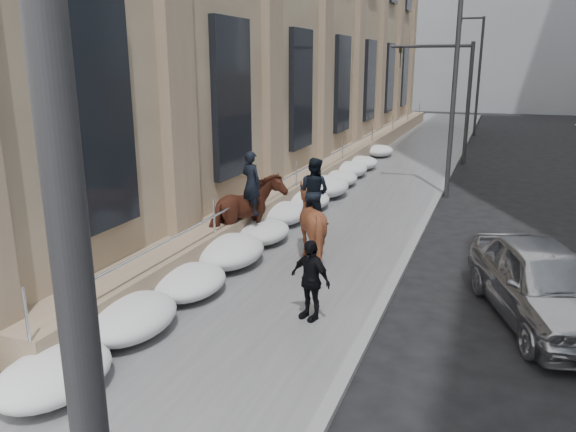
# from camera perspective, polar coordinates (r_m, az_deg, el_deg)

# --- Properties ---
(ground) EXTENTS (140.00, 140.00, 0.00)m
(ground) POSITION_cam_1_polar(r_m,az_deg,el_deg) (10.40, -8.85, -13.69)
(ground) COLOR black
(ground) RESTS_ON ground
(sidewalk) EXTENTS (5.00, 80.00, 0.12)m
(sidewalk) POSITION_cam_1_polar(r_m,az_deg,el_deg) (19.10, 5.94, 0.21)
(sidewalk) COLOR #525255
(sidewalk) RESTS_ON ground
(curb) EXTENTS (0.24, 80.00, 0.12)m
(curb) POSITION_cam_1_polar(r_m,az_deg,el_deg) (18.64, 13.74, -0.53)
(curb) COLOR slate
(curb) RESTS_ON ground
(bg_building_far) EXTENTS (24.00, 12.00, 20.00)m
(bg_building_far) POSITION_cam_1_polar(r_m,az_deg,el_deg) (80.71, 13.79, 18.46)
(bg_building_far) COLOR gray
(bg_building_far) RESTS_ON ground
(streetlight_near) EXTENTS (1.71, 0.24, 8.00)m
(streetlight_near) POSITION_cam_1_polar(r_m,az_deg,el_deg) (2.68, -24.57, 4.61)
(streetlight_near) COLOR #2D2D30
(streetlight_near) RESTS_ON ground
(streetlight_mid) EXTENTS (1.71, 0.24, 8.00)m
(streetlight_mid) POSITION_cam_1_polar(r_m,az_deg,el_deg) (21.94, 16.20, 13.62)
(streetlight_mid) COLOR #2D2D30
(streetlight_mid) RESTS_ON ground
(streetlight_far) EXTENTS (1.71, 0.24, 8.00)m
(streetlight_far) POSITION_cam_1_polar(r_m,az_deg,el_deg) (41.90, 18.66, 13.97)
(streetlight_far) COLOR #2D2D30
(streetlight_far) RESTS_ON ground
(traffic_signal) EXTENTS (4.10, 0.22, 6.00)m
(traffic_signal) POSITION_cam_1_polar(r_m,az_deg,el_deg) (29.98, 16.19, 12.81)
(traffic_signal) COLOR #2D2D30
(traffic_signal) RESTS_ON ground
(snow_bank) EXTENTS (1.70, 18.10, 0.76)m
(snow_bank) POSITION_cam_1_polar(r_m,az_deg,el_deg) (17.66, -0.07, 0.42)
(snow_bank) COLOR white
(snow_bank) RESTS_ON sidewalk
(mounted_horse_left) EXTENTS (1.75, 2.53, 2.64)m
(mounted_horse_left) POSITION_cam_1_polar(r_m,az_deg,el_deg) (15.15, -4.17, 0.57)
(mounted_horse_left) COLOR #472115
(mounted_horse_left) RESTS_ON sidewalk
(mounted_horse_right) EXTENTS (1.86, 2.00, 2.61)m
(mounted_horse_right) POSITION_cam_1_polar(r_m,az_deg,el_deg) (14.21, 2.35, -0.26)
(mounted_horse_right) COLOR #502817
(mounted_horse_right) RESTS_ON sidewalk
(pedestrian) EXTENTS (1.03, 0.73, 1.62)m
(pedestrian) POSITION_cam_1_polar(r_m,az_deg,el_deg) (11.00, 2.26, -6.48)
(pedestrian) COLOR black
(pedestrian) RESTS_ON sidewalk
(car_silver) EXTENTS (3.36, 5.06, 1.60)m
(car_silver) POSITION_cam_1_polar(r_m,az_deg,el_deg) (12.25, 24.53, -6.25)
(car_silver) COLOR #94959B
(car_silver) RESTS_ON ground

